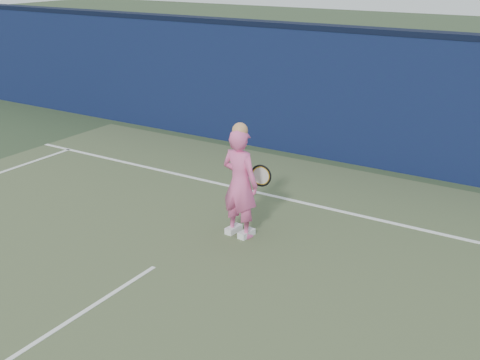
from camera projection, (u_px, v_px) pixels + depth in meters
The scene contains 6 objects.
ground at pixel (99, 303), 7.07m from camera, with size 80.00×80.00×0.00m, color #2B3D26.
backstop_wall at pixel (331, 96), 11.79m from camera, with size 24.00×0.40×2.50m, color #0D1C3C.
wall_cap at pixel (335, 28), 11.34m from camera, with size 24.00×0.42×0.10m, color black.
player at pixel (240, 183), 8.51m from camera, with size 0.63×0.45×1.69m.
racket at pixel (259, 176), 8.82m from camera, with size 0.62×0.16×0.34m.
court_lines at pixel (78, 315), 6.80m from camera, with size 11.00×12.04×0.01m.
Camera 1 is at (4.65, -4.30, 3.83)m, focal length 45.00 mm.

